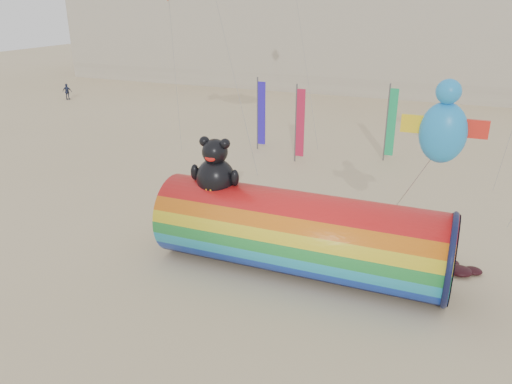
% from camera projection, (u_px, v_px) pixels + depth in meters
% --- Properties ---
extents(ground, '(160.00, 160.00, 0.00)m').
position_uv_depth(ground, '(232.00, 253.00, 21.69)').
color(ground, '#CCB58C').
rests_on(ground, ground).
extents(windsock_assembly, '(11.50, 3.50, 5.30)m').
position_uv_depth(windsock_assembly, '(299.00, 231.00, 19.71)').
color(windsock_assembly, red).
rests_on(windsock_assembly, ground).
extents(kite_handler, '(0.76, 0.68, 1.76)m').
position_uv_depth(kite_handler, '(450.00, 240.00, 20.98)').
color(kite_handler, '#55575C').
rests_on(kite_handler, ground).
extents(fabric_bundle, '(2.62, 1.35, 0.41)m').
position_uv_depth(fabric_bundle, '(447.00, 266.00, 20.34)').
color(fabric_bundle, '#3D0B12').
rests_on(fabric_bundle, ground).
extents(festival_banners, '(9.63, 2.56, 5.20)m').
position_uv_depth(festival_banners, '(315.00, 120.00, 33.82)').
color(festival_banners, '#59595E').
rests_on(festival_banners, ground).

